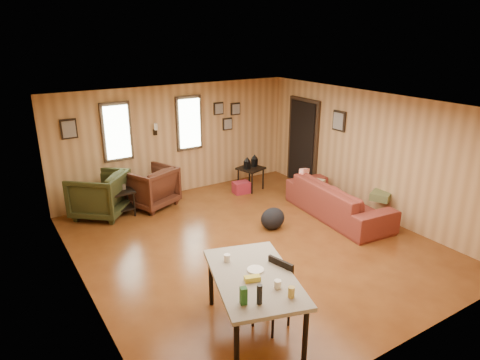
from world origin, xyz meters
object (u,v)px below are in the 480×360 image
Objects in this scene: recliner_green at (99,192)px; sofa at (338,195)px; recliner_brown at (150,185)px; end_table at (120,198)px; side_table at (251,166)px; dining_table at (254,281)px.

sofa is at bearing 98.33° from recliner_green.
recliner_brown reaches higher than end_table.
recliner_green reaches higher than side_table.
recliner_brown is (-2.90, 2.47, 0.00)m from sofa.
recliner_green is at bearing 62.73° from sofa.
dining_table is (0.28, -4.27, 0.35)m from end_table.
side_table is at bearing 149.11° from recliner_brown.
dining_table reaches higher than recliner_green.
recliner_brown reaches higher than side_table.
recliner_green is 0.42m from end_table.
recliner_green is 1.50× the size of end_table.
recliner_brown is at bearing 55.25° from sofa.
end_table is (-0.69, -0.15, -0.10)m from recliner_brown.
sofa is 4.28m from end_table.
sofa is 2.90× the size of side_table.
side_table is at bearing -2.86° from end_table.
recliner_brown is 1.43× the size of end_table.
recliner_brown is 1.02m from recliner_green.
recliner_green is at bearing 114.83° from dining_table.
recliner_brown is 2.32m from side_table.
sofa is 2.54× the size of recliner_brown.
end_table is 0.80× the size of side_table.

